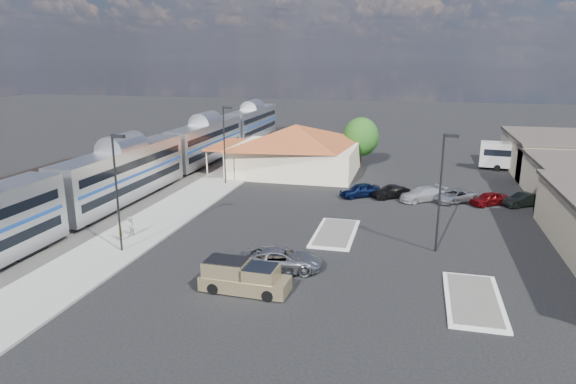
% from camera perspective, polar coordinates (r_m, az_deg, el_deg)
% --- Properties ---
extents(ground, '(280.00, 280.00, 0.00)m').
position_cam_1_polar(ground, '(41.96, -0.58, -5.16)').
color(ground, black).
rests_on(ground, ground).
extents(railbed, '(16.00, 100.00, 0.12)m').
position_cam_1_polar(railbed, '(57.38, -19.20, -0.45)').
color(railbed, '#4C4944').
rests_on(railbed, ground).
extents(platform, '(5.50, 92.00, 0.18)m').
position_cam_1_polar(platform, '(51.33, -11.95, -1.64)').
color(platform, gray).
rests_on(platform, ground).
extents(passenger_train, '(3.00, 104.00, 5.55)m').
position_cam_1_polar(passenger_train, '(53.81, -17.71, 1.79)').
color(passenger_train, silver).
rests_on(passenger_train, ground).
extents(freight_cars, '(2.80, 46.00, 4.00)m').
position_cam_1_polar(freight_cars, '(53.37, -26.06, -0.18)').
color(freight_cars, black).
rests_on(freight_cars, ground).
extents(station_depot, '(18.35, 12.24, 6.20)m').
position_cam_1_polar(station_depot, '(64.82, 0.83, 4.84)').
color(station_depot, beige).
rests_on(station_depot, ground).
extents(traffic_island_south, '(3.30, 7.50, 0.21)m').
position_cam_1_polar(traffic_island_south, '(43.03, 5.27, -4.57)').
color(traffic_island_south, silver).
rests_on(traffic_island_south, ground).
extents(traffic_island_north, '(3.30, 7.50, 0.21)m').
position_cam_1_polar(traffic_island_north, '(33.60, 19.92, -11.18)').
color(traffic_island_north, silver).
rests_on(traffic_island_north, ground).
extents(lamp_plat_s, '(1.08, 0.25, 9.00)m').
position_cam_1_polar(lamp_plat_s, '(39.37, -18.44, 0.84)').
color(lamp_plat_s, black).
rests_on(lamp_plat_s, ground).
extents(lamp_plat_n, '(1.08, 0.25, 9.00)m').
position_cam_1_polar(lamp_plat_n, '(58.74, -7.02, 5.88)').
color(lamp_plat_n, black).
rests_on(lamp_plat_n, ground).
extents(lamp_lot, '(1.08, 0.25, 9.00)m').
position_cam_1_polar(lamp_lot, '(39.28, 16.74, 0.94)').
color(lamp_lot, black).
rests_on(lamp_lot, ground).
extents(tree_depot, '(4.71, 4.71, 6.63)m').
position_cam_1_polar(tree_depot, '(69.30, 8.11, 6.09)').
color(tree_depot, '#382314').
rests_on(tree_depot, ground).
extents(pickup_truck, '(5.66, 2.28, 1.93)m').
position_cam_1_polar(pickup_truck, '(32.66, -4.79, -9.48)').
color(pickup_truck, tan).
rests_on(pickup_truck, ground).
extents(suv, '(6.15, 3.82, 1.59)m').
position_cam_1_polar(suv, '(35.63, -0.79, -7.51)').
color(suv, '#999AA0').
rests_on(suv, ground).
extents(coach_bus, '(11.36, 3.68, 3.58)m').
position_cam_1_polar(coach_bus, '(72.71, 24.96, 3.69)').
color(coach_bus, silver).
rests_on(coach_bus, ground).
extents(person_a, '(0.54, 0.67, 1.58)m').
position_cam_1_polar(person_a, '(42.81, -18.11, -4.14)').
color(person_a, gold).
rests_on(person_a, platform).
extents(person_b, '(0.69, 0.84, 1.58)m').
position_cam_1_polar(person_b, '(43.79, -17.16, -3.64)').
color(person_b, silver).
rests_on(person_b, platform).
extents(parked_car_a, '(4.58, 3.93, 1.48)m').
position_cam_1_polar(parked_car_a, '(54.48, 7.98, 0.21)').
color(parked_car_a, '#0B1639').
rests_on(parked_car_a, ground).
extents(parked_car_b, '(4.04, 3.50, 1.32)m').
position_cam_1_polar(parked_car_b, '(54.58, 11.35, -0.01)').
color(parked_car_b, black).
rests_on(parked_car_b, ground).
extents(parked_car_c, '(5.22, 4.60, 1.45)m').
position_cam_1_polar(parked_car_c, '(54.25, 14.71, -0.23)').
color(parked_car_c, silver).
rests_on(parked_car_c, ground).
extents(parked_car_d, '(4.95, 4.64, 1.29)m').
position_cam_1_polar(parked_car_d, '(54.71, 18.05, -0.43)').
color(parked_car_d, gray).
rests_on(parked_car_d, ground).
extents(parked_car_e, '(4.10, 3.60, 1.34)m').
position_cam_1_polar(parked_car_e, '(54.77, 21.40, -0.69)').
color(parked_car_e, maroon).
rests_on(parked_car_e, ground).
extents(parked_car_f, '(4.18, 3.43, 1.34)m').
position_cam_1_polar(parked_car_f, '(55.58, 24.63, -0.81)').
color(parked_car_f, black).
rests_on(parked_car_f, ground).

